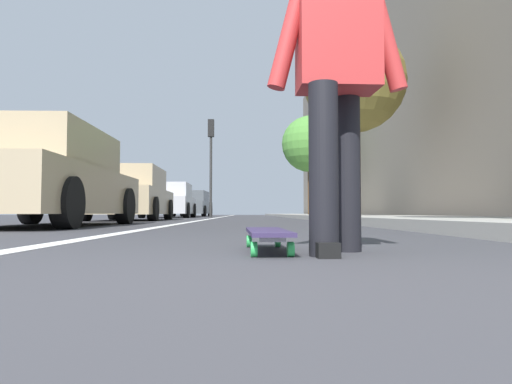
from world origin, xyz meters
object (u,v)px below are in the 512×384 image
Objects in this scene: parked_car_near at (45,179)px; parked_car_end at (193,204)px; street_tree_far at (310,144)px; pedestrian_distant at (321,195)px; parked_car_mid at (131,195)px; parked_car_far at (169,201)px; street_tree_mid at (355,83)px; skater_person at (337,68)px; traffic_light at (211,150)px; skateboard at (267,234)px.

parked_car_near is 19.46m from parked_car_end.
street_tree_far is 5.04m from pedestrian_distant.
parked_car_mid is 13.71m from parked_car_end.
parked_car_mid is 1.02× the size of parked_car_far.
street_tree_mid is 1.09× the size of street_tree_far.
skater_person reaches higher than parked_car_end.
pedestrian_distant reaches higher than parked_car_far.
skater_person is 24.52m from parked_car_end.
traffic_light is (13.77, -1.46, 2.38)m from parked_car_near.
parked_car_near is 1.06× the size of parked_car_far.
pedestrian_distant is (-2.67, -6.17, 0.19)m from parked_car_far.
street_tree_mid is (-8.40, -4.66, 0.73)m from traffic_light.
skateboard is 10.94m from parked_car_mid.
skater_person is at bearing 170.97° from pedestrian_distant.
street_tree_far reaches higher than parked_car_mid.
street_tree_far reaches higher than skater_person.
traffic_light is at bearing -11.25° from parked_car_mid.
traffic_light is 9.63m from street_tree_mid.
skater_person is 0.37× the size of parked_car_near.
parked_car_mid is 0.90× the size of street_tree_far.
parked_car_mid is at bearing 179.64° from parked_car_end.
parked_car_end is at bearing 7.74° from skateboard.
skater_person is 18.81m from traffic_light.
pedestrian_distant is at bearing -9.03° from skater_person.
skater_person reaches higher than parked_car_far.
street_tree_far is (18.97, -2.89, 3.38)m from skateboard.
parked_car_near reaches higher than parked_car_far.
pedestrian_distant is at bearing -130.25° from traffic_light.
skater_person is at bearing 165.94° from street_tree_mid.
pedestrian_distant is at bearing -10.43° from skateboard.
parked_car_end is at bearing 0.15° from parked_car_near.
parked_car_end is 0.87× the size of street_tree_mid.
skateboard is 18.74m from traffic_light.
pedestrian_distant is at bearing -113.37° from parked_car_far.
skater_person is (-0.15, -0.35, 0.84)m from skateboard.
parked_car_mid is 2.76× the size of pedestrian_distant.
parked_car_near is at bearing 131.28° from street_tree_mid.
parked_car_near is 14.05m from traffic_light.
skateboard is 14.91m from pedestrian_distant.
street_tree_far is at bearing -23.12° from parked_car_near.
skateboard is at bearing -145.24° from parked_car_near.
parked_car_far reaches higher than parked_car_end.
traffic_light is 6.25m from pedestrian_distant.
traffic_light is (-5.69, -1.51, 2.40)m from parked_car_end.
pedestrian_distant is (-4.33, 0.20, -2.58)m from street_tree_far.
parked_car_near is 2.86× the size of pedestrian_distant.
parked_car_mid is at bearing 143.92° from street_tree_far.
parked_car_end is 0.95× the size of street_tree_far.
street_tree_mid is (-14.09, -6.17, 3.13)m from parked_car_end.
pedestrian_distant is at bearing -54.94° from parked_car_mid.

